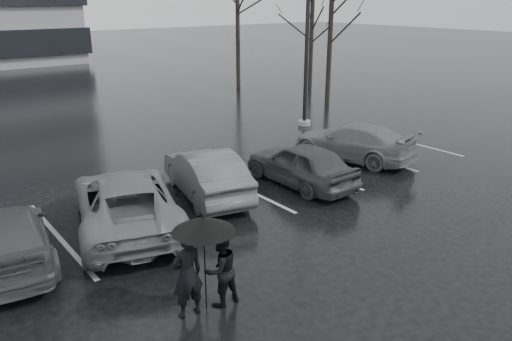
{
  "coord_description": "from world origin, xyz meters",
  "views": [
    {
      "loc": [
        -7.96,
        -9.2,
        5.61
      ],
      "look_at": [
        -0.02,
        1.0,
        1.1
      ],
      "focal_mm": 35.0,
      "sensor_mm": 36.0,
      "label": 1
    }
  ],
  "objects": [
    {
      "name": "car_west_a",
      "position": [
        -0.62,
        2.62,
        0.7
      ],
      "size": [
        2.42,
        4.47,
        1.4
      ],
      "primitive_type": "imported",
      "rotation": [
        0.0,
        0.0,
        2.91
      ],
      "color": "#303032",
      "rests_on": "ground"
    },
    {
      "name": "car_west_b",
      "position": [
        -3.41,
        2.01,
        0.72
      ],
      "size": [
        3.82,
        5.63,
        1.43
      ],
      "primitive_type": "imported",
      "rotation": [
        0.0,
        0.0,
        2.84
      ],
      "color": "#4E4E50",
      "rests_on": "ground"
    },
    {
      "name": "tree_ne",
      "position": [
        14.5,
        14.0,
        3.5
      ],
      "size": [
        0.26,
        0.26,
        7.0
      ],
      "primitive_type": "cylinder",
      "color": "black",
      "rests_on": "ground"
    },
    {
      "name": "car_west_c",
      "position": [
        -6.22,
        1.88,
        0.6
      ],
      "size": [
        2.29,
        4.37,
        1.21
      ],
      "primitive_type": "imported",
      "rotation": [
        0.0,
        0.0,
        2.99
      ],
      "color": "black",
      "rests_on": "ground"
    },
    {
      "name": "tree_east",
      "position": [
        12.0,
        10.0,
        4.0
      ],
      "size": [
        0.26,
        0.26,
        8.0
      ],
      "primitive_type": "cylinder",
      "color": "black",
      "rests_on": "ground"
    },
    {
      "name": "car_main",
      "position": [
        2.21,
        1.58,
        0.68
      ],
      "size": [
        1.6,
        3.98,
        1.36
      ],
      "primitive_type": "imported",
      "rotation": [
        0.0,
        0.0,
        3.14
      ],
      "color": "black",
      "rests_on": "ground"
    },
    {
      "name": "pedestrian_left",
      "position": [
        -4.09,
        -2.19,
        0.85
      ],
      "size": [
        0.63,
        0.43,
        1.7
      ],
      "primitive_type": "imported",
      "rotation": [
        0.0,
        0.0,
        3.11
      ],
      "color": "black",
      "rests_on": "ground"
    },
    {
      "name": "pedestrian_right",
      "position": [
        -3.4,
        -2.26,
        0.74
      ],
      "size": [
        0.74,
        0.59,
        1.48
      ],
      "primitive_type": "imported",
      "rotation": [
        0.0,
        0.0,
        3.18
      ],
      "color": "black",
      "rests_on": "ground"
    },
    {
      "name": "umbrella",
      "position": [
        -3.73,
        -2.22,
        1.77
      ],
      "size": [
        1.14,
        1.14,
        1.94
      ],
      "color": "black",
      "rests_on": "ground"
    },
    {
      "name": "ground",
      "position": [
        0.0,
        0.0,
        0.0
      ],
      "size": [
        160.0,
        160.0,
        0.0
      ],
      "primitive_type": "plane",
      "color": "black",
      "rests_on": "ground"
    },
    {
      "name": "tree_north",
      "position": [
        11.0,
        17.0,
        4.25
      ],
      "size": [
        0.26,
        0.26,
        8.5
      ],
      "primitive_type": "cylinder",
      "color": "black",
      "rests_on": "ground"
    },
    {
      "name": "lamp_post",
      "position": [
        7.6,
        7.15,
        4.64
      ],
      "size": [
        0.55,
        0.55,
        10.14
      ],
      "rotation": [
        0.0,
        0.0,
        -0.14
      ],
      "color": "gray",
      "rests_on": "ground"
    },
    {
      "name": "car_east",
      "position": [
        5.5,
        2.36,
        0.65
      ],
      "size": [
        2.79,
        4.81,
        1.31
      ],
      "primitive_type": "imported",
      "rotation": [
        0.0,
        0.0,
        3.36
      ],
      "color": "#4E4E50",
      "rests_on": "ground"
    },
    {
      "name": "stall_stripes",
      "position": [
        -0.8,
        2.5,
        0.0
      ],
      "size": [
        19.72,
        5.0,
        0.0
      ],
      "color": "#ABABAE",
      "rests_on": "ground"
    }
  ]
}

